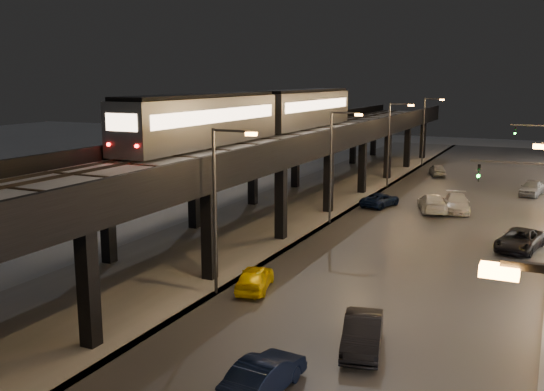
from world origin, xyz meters
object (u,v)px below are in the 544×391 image
at_px(car_near_white, 264,376).
at_px(car_onc_white, 457,204).
at_px(subway_train, 262,113).
at_px(car_mid_dark, 432,204).
at_px(car_onc_silver, 362,335).
at_px(car_onc_dark, 519,241).
at_px(car_far_white, 437,170).
at_px(car_mid_silver, 380,200).
at_px(car_onc_red, 532,188).
at_px(car_taxi, 255,279).

distance_m(car_near_white, car_onc_white, 35.16).
height_order(subway_train, car_mid_dark, subway_train).
xyz_separation_m(subway_train, car_onc_silver, (17.04, -25.02, -7.76)).
bearing_deg(car_onc_dark, car_onc_silver, -93.59).
height_order(car_onc_silver, car_onc_dark, car_onc_silver).
bearing_deg(car_far_white, car_mid_silver, 67.47).
bearing_deg(car_near_white, car_onc_red, -94.60).
height_order(car_far_white, car_onc_red, car_onc_red).
bearing_deg(car_onc_red, car_onc_dark, -80.60).
relative_size(car_onc_dark, car_onc_red, 1.15).
height_order(car_mid_silver, car_onc_white, car_onc_white).
distance_m(car_taxi, car_onc_white, 26.28).
height_order(car_far_white, car_onc_silver, car_onc_silver).
distance_m(car_taxi, car_onc_silver, 8.93).
relative_size(car_mid_silver, car_onc_silver, 0.99).
height_order(car_near_white, car_mid_silver, car_near_white).
distance_m(car_onc_dark, car_onc_red, 21.63).
xyz_separation_m(car_far_white, car_onc_dark, (10.92, -30.28, 0.01)).
height_order(car_near_white, car_onc_red, car_onc_red).
xyz_separation_m(car_mid_silver, car_onc_dark, (12.37, -10.02, 0.09)).
bearing_deg(car_onc_silver, car_onc_white, 78.36).
bearing_deg(car_onc_silver, car_onc_dark, 62.37).
bearing_deg(car_mid_dark, car_taxi, 60.93).
bearing_deg(car_onc_silver, car_near_white, -126.64).
bearing_deg(subway_train, car_mid_dark, 15.78).
xyz_separation_m(car_onc_white, car_onc_red, (5.58, 10.90, 0.01)).
bearing_deg(car_onc_dark, car_mid_dark, 139.29).
bearing_deg(car_onc_white, car_taxi, -116.08).
distance_m(car_mid_dark, car_onc_red, 14.04).
xyz_separation_m(subway_train, car_onc_dark, (22.15, -5.67, -7.79)).
height_order(subway_train, car_onc_red, subway_train).
distance_m(car_far_white, car_onc_red, 13.81).
relative_size(car_taxi, car_far_white, 0.98).
bearing_deg(car_onc_white, car_far_white, 94.08).
relative_size(car_taxi, car_onc_silver, 0.90).
bearing_deg(car_mid_dark, car_onc_silver, 77.58).
distance_m(car_mid_silver, car_mid_dark, 4.73).
relative_size(car_far_white, car_onc_silver, 0.91).
xyz_separation_m(subway_train, car_onc_red, (21.99, 15.96, -7.74)).
relative_size(car_mid_silver, car_mid_dark, 0.84).
relative_size(car_taxi, car_onc_dark, 0.79).
xyz_separation_m(car_taxi, car_onc_dark, (12.68, 14.62, 0.02)).
relative_size(car_onc_silver, car_onc_red, 1.01).
distance_m(car_mid_dark, car_onc_silver, 29.22).
xyz_separation_m(car_mid_silver, car_far_white, (1.45, 20.26, 0.08)).
distance_m(car_mid_silver, car_onc_red, 16.85).
xyz_separation_m(car_mid_silver, car_onc_white, (6.63, 0.71, 0.12)).
xyz_separation_m(car_taxi, car_far_white, (1.76, 44.90, 0.01)).
relative_size(car_taxi, car_mid_dark, 0.76).
bearing_deg(car_onc_dark, car_near_white, -95.53).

